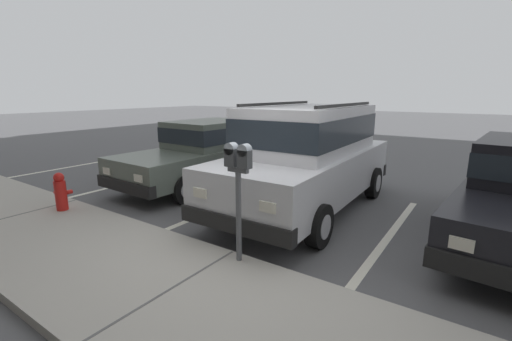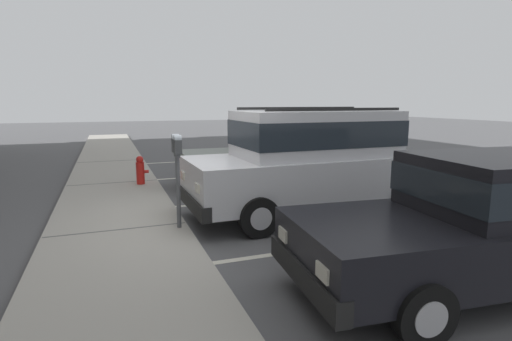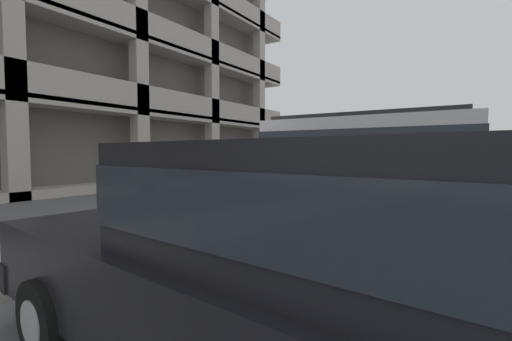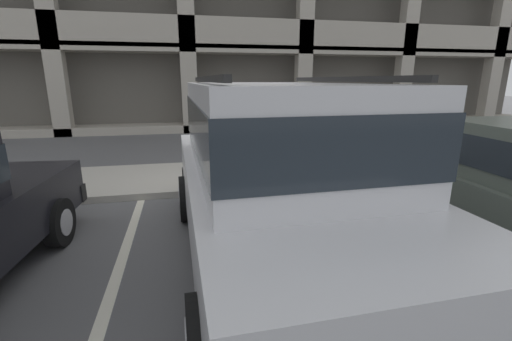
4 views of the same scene
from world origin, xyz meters
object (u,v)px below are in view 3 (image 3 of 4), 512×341
(dark_hatchback, at_px, (420,183))
(fire_hydrant, at_px, (296,188))
(red_sedan, at_px, (283,259))
(parking_meter_near, at_px, (219,165))
(silver_suv, at_px, (367,178))

(dark_hatchback, height_order, fire_hydrant, dark_hatchback)
(red_sedan, distance_m, parking_meter_near, 4.36)
(parking_meter_near, bearing_deg, red_sedan, -135.45)
(parking_meter_near, xyz_separation_m, fire_hydrant, (3.84, 0.30, -0.78))
(dark_hatchback, height_order, parking_meter_near, parking_meter_near)
(red_sedan, bearing_deg, silver_suv, 12.04)
(silver_suv, relative_size, dark_hatchback, 1.06)
(silver_suv, height_order, red_sedan, silver_suv)
(dark_hatchback, distance_m, fire_hydrant, 3.34)
(red_sedan, bearing_deg, dark_hatchback, 5.74)
(red_sedan, relative_size, fire_hydrant, 6.60)
(dark_hatchback, bearing_deg, silver_suv, 174.75)
(dark_hatchback, xyz_separation_m, fire_hydrant, (0.53, 3.28, -0.36))
(silver_suv, relative_size, red_sedan, 1.04)
(fire_hydrant, bearing_deg, dark_hatchback, -99.23)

